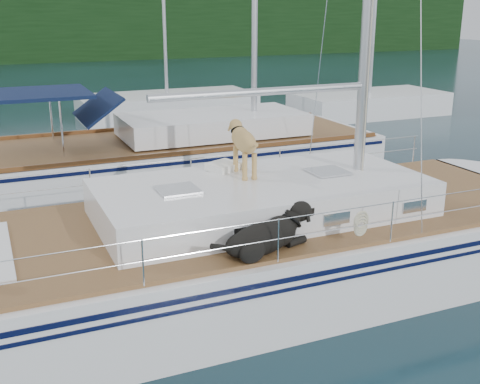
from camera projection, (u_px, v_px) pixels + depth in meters
name	position (u px, v px, depth m)	size (l,w,h in m)	color
ground	(217.00, 293.00, 9.73)	(120.00, 120.00, 0.00)	black
tree_line	(14.00, 25.00, 48.30)	(90.00, 3.00, 6.00)	black
shore_bank	(16.00, 54.00, 50.07)	(92.00, 1.00, 1.20)	#595147
main_sailboat	(222.00, 254.00, 9.57)	(12.00, 3.80, 14.01)	white
neighbor_sailboat	(175.00, 158.00, 15.79)	(11.00, 3.50, 13.30)	white
bg_boat_center	(167.00, 106.00, 25.14)	(7.20, 3.00, 11.65)	white
bg_boat_east	(369.00, 104.00, 25.54)	(6.40, 3.00, 11.65)	white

